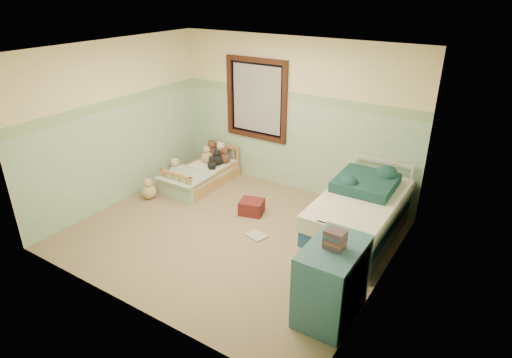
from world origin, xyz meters
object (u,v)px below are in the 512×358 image
Objects in this scene: toddler_bed_frame at (202,179)px; red_pillow at (252,207)px; plush_floor_tan at (149,192)px; plush_floor_cream at (176,172)px; floor_book at (256,235)px; dresser at (332,281)px; twin_bed_frame at (357,232)px.

toddler_bed_frame is 1.36m from red_pillow.
plush_floor_tan is (-0.38, -0.89, 0.03)m from toddler_bed_frame.
red_pillow is at bearing -10.24° from plush_floor_cream.
floor_book is (0.42, -0.51, -0.10)m from red_pillow.
plush_floor_cream is at bearing -172.06° from toddler_bed_frame.
toddler_bed_frame is 1.61× the size of dresser.
red_pillow is (1.68, 0.48, -0.01)m from plush_floor_tan.
dresser reaches higher than plush_floor_tan.
toddler_bed_frame is at bearing 150.78° from dresser.
floor_book is (-1.48, 0.86, -0.41)m from dresser.
plush_floor_tan is at bearing -165.76° from floor_book.
plush_floor_cream is at bearing 177.36° from twin_bed_frame.
twin_bed_frame is at bearing -4.62° from toddler_bed_frame.
toddler_bed_frame is at bearing 7.94° from plush_floor_cream.
dresser reaches higher than toddler_bed_frame.
twin_bed_frame is at bearing 100.12° from dresser.
toddler_bed_frame reaches higher than floor_book.
plush_floor_cream is at bearing 169.76° from red_pillow.
plush_floor_cream is at bearing 101.29° from plush_floor_tan.
twin_bed_frame is (3.30, 0.66, -0.01)m from plush_floor_tan.
plush_floor_tan is 0.28× the size of dresser.
toddler_bed_frame is 5.13× the size of plush_floor_cream.
floor_book is (1.71, -0.92, -0.07)m from toddler_bed_frame.
dresser is at bearing -79.88° from twin_bed_frame.
plush_floor_tan reaches higher than red_pillow.
twin_bed_frame is at bearing 11.29° from plush_floor_tan.
toddler_bed_frame is 0.75× the size of twin_bed_frame.
plush_floor_tan is 3.36m from twin_bed_frame.
dresser is (3.57, -0.89, 0.30)m from plush_floor_tan.
red_pillow reaches higher than toddler_bed_frame.
plush_floor_cream is 0.76× the size of red_pillow.
dresser is (3.19, -1.78, 0.33)m from toddler_bed_frame.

